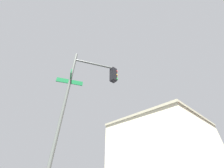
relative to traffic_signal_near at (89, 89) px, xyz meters
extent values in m
cylinder|color=#474C47|center=(-0.34, -0.81, -1.26)|extent=(0.12, 0.12, 6.37)
cylinder|color=#474C47|center=(0.05, 0.12, 1.52)|extent=(0.86, 1.89, 0.09)
cube|color=black|center=(0.44, 1.04, 1.07)|extent=(0.28, 0.28, 0.80)
sphere|color=red|center=(0.50, 1.18, 1.32)|extent=(0.18, 0.18, 0.18)
sphere|color=orange|center=(0.50, 1.18, 1.07)|extent=(0.18, 0.18, 0.18)
sphere|color=green|center=(0.50, 1.18, 0.82)|extent=(0.18, 0.18, 0.18)
cube|color=#0F5128|center=(-0.34, -0.81, 0.19)|extent=(0.46, 1.03, 0.20)
cube|color=#0F5128|center=(-0.34, -0.81, 0.41)|extent=(0.94, 0.42, 0.20)
cube|color=beige|center=(-8.99, 23.32, -0.06)|extent=(15.52, 18.18, 8.78)
cube|color=gray|center=(-8.99, 23.32, 4.53)|extent=(15.82, 18.48, 0.40)
camera|label=1|loc=(4.07, -2.23, -2.85)|focal=19.22mm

